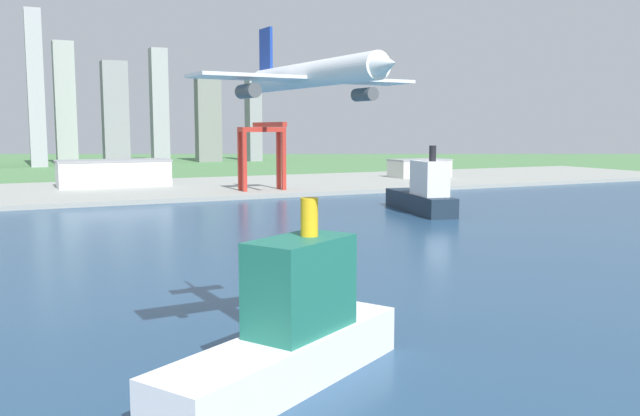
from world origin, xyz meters
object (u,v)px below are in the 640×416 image
port_crane_red (263,141)px  warehouse_main (114,173)px  cargo_ship (423,194)px  ferry_boat (290,332)px  warehouse_annex (419,168)px  airplane_landing (312,75)px

port_crane_red → warehouse_main: port_crane_red is taller
cargo_ship → ferry_boat: cargo_ship is taller
port_crane_red → warehouse_annex: 152.55m
warehouse_main → airplane_landing: bearing=-93.3°
warehouse_main → warehouse_annex: (215.64, -15.89, -1.59)m
airplane_landing → warehouse_annex: bearing=54.0°
cargo_ship → ferry_boat: size_ratio=1.22×
ferry_boat → port_crane_red: 291.83m
airplane_landing → port_crane_red: bearing=71.1°
airplane_landing → cargo_ship: 211.25m
warehouse_main → port_crane_red: bearing=-42.5°
cargo_ship → warehouse_main: 208.81m
ferry_boat → port_crane_red: port_crane_red is taller
cargo_ship → warehouse_annex: (105.52, 161.52, 0.39)m
warehouse_main → warehouse_annex: 216.23m
warehouse_main → warehouse_annex: bearing=-4.2°
ferry_boat → warehouse_annex: (239.71, 325.78, 1.13)m
port_crane_red → warehouse_main: 102.30m
ferry_boat → warehouse_main: 342.53m
cargo_ship → warehouse_main: bearing=121.8°
airplane_landing → cargo_ship: bearing=51.4°
airplane_landing → warehouse_main: airplane_landing is taller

